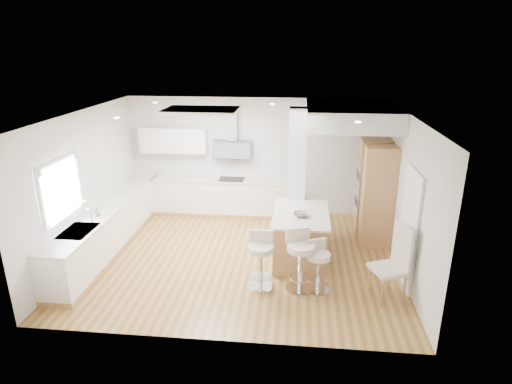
# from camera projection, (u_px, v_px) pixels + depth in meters

# --- Properties ---
(ground) EXTENTS (6.00, 6.00, 0.00)m
(ground) POSITION_uv_depth(u_px,v_px,m) (240.00, 257.00, 8.40)
(ground) COLOR #9F733B
(ground) RESTS_ON ground
(ceiling) EXTENTS (6.00, 5.00, 0.02)m
(ceiling) POSITION_uv_depth(u_px,v_px,m) (240.00, 257.00, 8.40)
(ceiling) COLOR silver
(ceiling) RESTS_ON ground
(wall_back) EXTENTS (6.00, 0.04, 2.80)m
(wall_back) POSITION_uv_depth(u_px,v_px,m) (254.00, 156.00, 10.29)
(wall_back) COLOR silver
(wall_back) RESTS_ON ground
(wall_left) EXTENTS (0.04, 5.00, 2.80)m
(wall_left) POSITION_uv_depth(u_px,v_px,m) (85.00, 185.00, 8.22)
(wall_left) COLOR silver
(wall_left) RESTS_ON ground
(wall_right) EXTENTS (0.04, 5.00, 2.80)m
(wall_right) POSITION_uv_depth(u_px,v_px,m) (405.00, 195.00, 7.65)
(wall_right) COLOR silver
(wall_right) RESTS_ON ground
(skylight) EXTENTS (4.10, 2.10, 0.06)m
(skylight) POSITION_uv_depth(u_px,v_px,m) (202.00, 110.00, 8.12)
(skylight) COLOR white
(skylight) RESTS_ON ground
(window_left) EXTENTS (0.06, 1.28, 1.07)m
(window_left) POSITION_uv_depth(u_px,v_px,m) (60.00, 185.00, 7.28)
(window_left) COLOR silver
(window_left) RESTS_ON ground
(doorway_right) EXTENTS (0.05, 1.00, 2.10)m
(doorway_right) POSITION_uv_depth(u_px,v_px,m) (409.00, 229.00, 7.22)
(doorway_right) COLOR #423934
(doorway_right) RESTS_ON ground
(counter_left) EXTENTS (0.63, 4.50, 1.35)m
(counter_left) POSITION_uv_depth(u_px,v_px,m) (111.00, 226.00, 8.72)
(counter_left) COLOR tan
(counter_left) RESTS_ON ground
(counter_back) EXTENTS (3.62, 0.63, 2.50)m
(counter_back) POSITION_uv_depth(u_px,v_px,m) (215.00, 187.00, 10.35)
(counter_back) COLOR tan
(counter_back) RESTS_ON ground
(pillar) EXTENTS (0.35, 0.35, 2.80)m
(pillar) POSITION_uv_depth(u_px,v_px,m) (297.00, 177.00, 8.73)
(pillar) COLOR white
(pillar) RESTS_ON ground
(soffit) EXTENTS (1.78, 2.20, 0.40)m
(soffit) POSITION_uv_depth(u_px,v_px,m) (351.00, 115.00, 8.66)
(soffit) COLOR silver
(soffit) RESTS_ON ground
(oven_column) EXTENTS (0.63, 1.21, 2.10)m
(oven_column) POSITION_uv_depth(u_px,v_px,m) (374.00, 191.00, 8.95)
(oven_column) COLOR tan
(oven_column) RESTS_ON ground
(peninsula) EXTENTS (1.06, 1.58, 1.03)m
(peninsula) POSITION_uv_depth(u_px,v_px,m) (300.00, 236.00, 8.19)
(peninsula) COLOR tan
(peninsula) RESTS_ON ground
(bar_stool_a) EXTENTS (0.46, 0.46, 1.01)m
(bar_stool_a) POSITION_uv_depth(u_px,v_px,m) (261.00, 257.00, 7.19)
(bar_stool_a) COLOR silver
(bar_stool_a) RESTS_ON ground
(bar_stool_b) EXTENTS (0.61, 0.61, 1.07)m
(bar_stool_b) POSITION_uv_depth(u_px,v_px,m) (300.00, 257.00, 7.13)
(bar_stool_b) COLOR silver
(bar_stool_b) RESTS_ON ground
(bar_stool_c) EXTENTS (0.52, 0.52, 0.89)m
(bar_stool_c) POSITION_uv_depth(u_px,v_px,m) (318.00, 264.00, 7.12)
(bar_stool_c) COLOR silver
(bar_stool_c) RESTS_ON ground
(dining_chair) EXTENTS (0.65, 0.65, 1.29)m
(dining_chair) POSITION_uv_depth(u_px,v_px,m) (395.00, 259.00, 6.88)
(dining_chair) COLOR beige
(dining_chair) RESTS_ON ground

